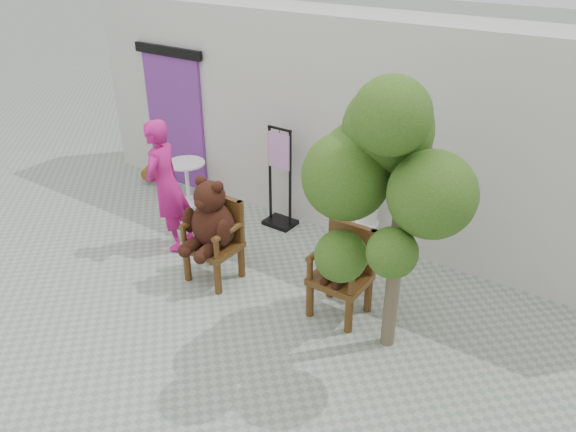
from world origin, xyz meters
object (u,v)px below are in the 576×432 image
(tree, at_px, (381,160))
(chair_big, at_px, (212,224))
(person, at_px, (167,186))
(cafe_table, at_px, (187,178))
(stool_bucket, at_px, (368,209))
(chair_small, at_px, (343,265))
(display_stand, at_px, (280,189))

(tree, bearing_deg, chair_big, -177.88)
(person, relative_size, cafe_table, 2.55)
(cafe_table, height_order, stool_bucket, stool_bucket)
(chair_small, height_order, display_stand, display_stand)
(chair_small, relative_size, cafe_table, 1.51)
(chair_small, bearing_deg, stool_bucket, 106.17)
(chair_big, distance_m, tree, 2.49)
(chair_small, distance_m, cafe_table, 3.61)
(chair_small, bearing_deg, display_stand, 143.76)
(chair_small, height_order, stool_bucket, stool_bucket)
(person, bearing_deg, tree, 71.13)
(chair_small, distance_m, person, 2.72)
(person, distance_m, tree, 3.38)
(stool_bucket, bearing_deg, chair_small, -73.83)
(chair_big, height_order, cafe_table, chair_big)
(stool_bucket, bearing_deg, cafe_table, -174.66)
(person, bearing_deg, display_stand, 130.86)
(display_stand, relative_size, tree, 0.51)
(person, height_order, tree, tree)
(chair_big, distance_m, cafe_table, 2.28)
(chair_big, xyz_separation_m, cafe_table, (-1.78, 1.38, -0.33))
(chair_small, xyz_separation_m, display_stand, (-1.80, 1.32, -0.04))
(chair_big, bearing_deg, tree, 2.12)
(chair_big, relative_size, chair_small, 1.29)
(chair_small, bearing_deg, chair_big, -169.63)
(chair_big, height_order, person, person)
(chair_small, distance_m, tree, 1.53)
(person, height_order, stool_bucket, person)
(person, bearing_deg, chair_small, 75.25)
(cafe_table, xyz_separation_m, stool_bucket, (3.04, 0.28, 0.20))
(cafe_table, xyz_separation_m, tree, (3.90, -1.30, 1.63))
(chair_small, bearing_deg, tree, -26.30)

